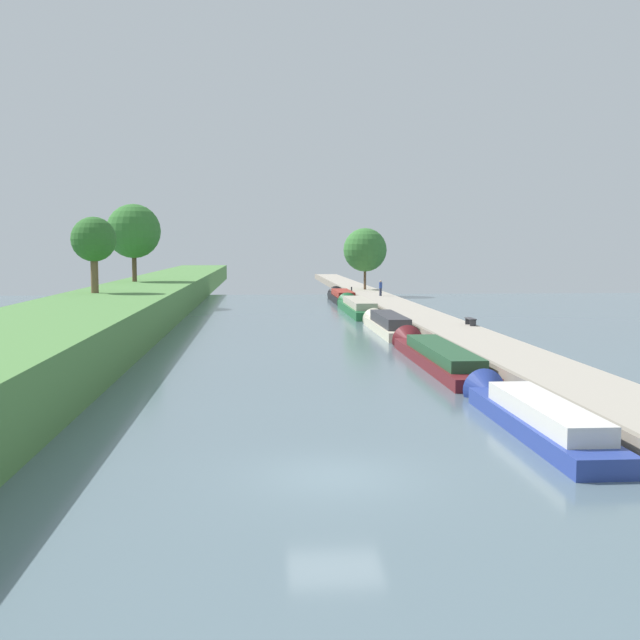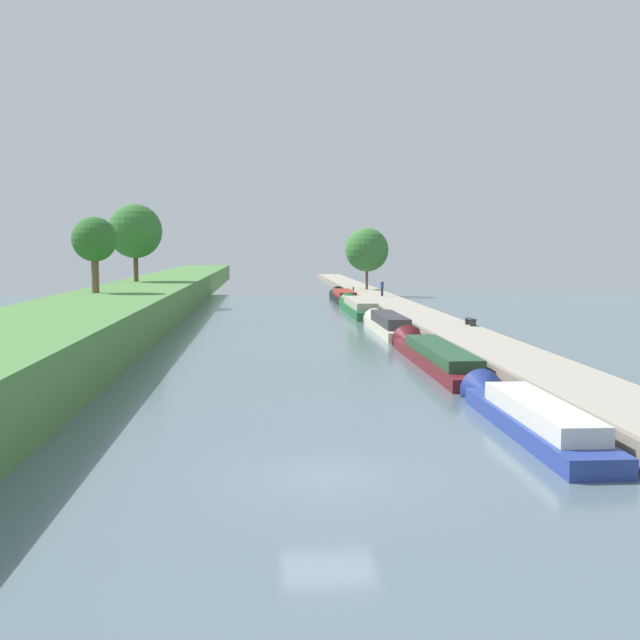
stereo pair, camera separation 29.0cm
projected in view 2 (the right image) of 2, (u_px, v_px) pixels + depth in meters
name	position (u px, v px, depth m)	size (l,w,h in m)	color
ground_plane	(328.00, 477.00, 20.67)	(160.00, 160.00, 0.00)	slate
stone_quay	(637.00, 455.00, 21.19)	(0.25, 260.00, 0.88)	gray
narrowboat_blue	(527.00, 415.00, 26.09)	(1.81, 11.61, 1.74)	#283D93
narrowboat_maroon	(434.00, 355.00, 40.72)	(2.02, 16.14, 1.92)	maroon
narrowboat_cream	(387.00, 324.00, 56.05)	(1.87, 13.22, 1.93)	beige
narrowboat_green	(358.00, 307.00, 72.27)	(2.18, 16.68, 2.08)	#1E6033
narrowboat_black	(343.00, 297.00, 87.49)	(2.14, 13.68, 2.03)	black
tree_rightbank_midnear	(367.00, 250.00, 95.90)	(5.28, 5.28, 7.46)	brown
tree_leftbank_downstream	(94.00, 240.00, 58.65)	(3.33, 3.33, 5.66)	brown
tree_leftbank_upstream	(135.00, 231.00, 77.97)	(5.33, 5.33, 7.64)	brown
person_walking	(382.00, 288.00, 83.64)	(0.34, 0.34, 1.66)	#282D42
mooring_bollard_far	(353.00, 289.00, 93.72)	(0.16, 0.16, 0.45)	black
park_bench	(471.00, 320.00, 52.25)	(0.44, 1.50, 0.47)	#333338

